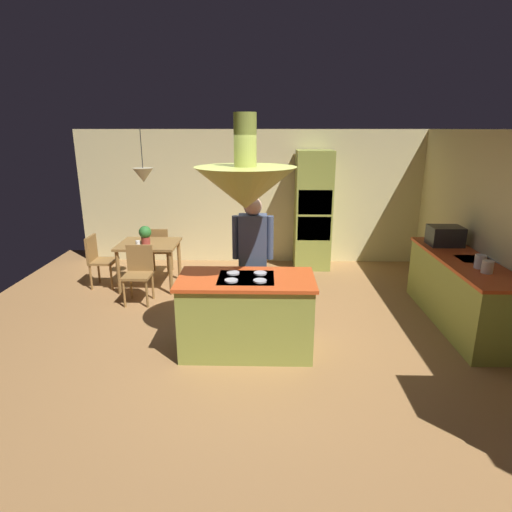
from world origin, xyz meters
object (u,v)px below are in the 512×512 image
chair_at_corner (98,258)px  canister_flour (487,267)px  person_at_island (253,254)px  kitchen_island (246,314)px  dining_table (149,250)px  chair_facing_island (139,270)px  potted_plant_on_table (145,234)px  chair_by_back_wall (159,248)px  microwave_on_counter (445,236)px  cup_on_table (138,243)px  oven_tower (313,211)px  canister_sugar (480,262)px

chair_at_corner → canister_flour: bearing=-109.1°
person_at_island → kitchen_island: bearing=-94.9°
dining_table → chair_facing_island: (0.00, -0.63, -0.14)m
potted_plant_on_table → canister_flour: (4.56, -1.80, 0.07)m
chair_by_back_wall → microwave_on_counter: 4.74m
dining_table → cup_on_table: 0.28m
chair_by_back_wall → dining_table: bearing=90.0°
person_at_island → canister_flour: bearing=-9.1°
oven_tower → dining_table: bearing=-157.8°
person_at_island → canister_sugar: bearing=-5.5°
canister_sugar → dining_table: bearing=159.6°
dining_table → chair_by_back_wall: (0.00, 0.63, -0.14)m
kitchen_island → potted_plant_on_table: size_ratio=5.26×
oven_tower → chair_at_corner: (-3.66, -1.14, -0.59)m
person_at_island → dining_table: bearing=141.0°
person_at_island → canister_sugar: (2.78, -0.27, -0.00)m
potted_plant_on_table → chair_at_corner: bearing=175.1°
canister_flour → canister_sugar: 0.18m
person_at_island → potted_plant_on_table: person_at_island is taller
kitchen_island → potted_plant_on_table: potted_plant_on_table is taller
dining_table → chair_by_back_wall: size_ratio=1.10×
dining_table → microwave_on_counter: size_ratio=2.08×
person_at_island → chair_by_back_wall: size_ratio=2.00×
canister_flour → cup_on_table: bearing=160.3°
oven_tower → chair_by_back_wall: 2.91m
kitchen_island → cup_on_table: bearing=133.7°
chair_by_back_wall → cup_on_table: 0.89m
chair_facing_island → chair_at_corner: bearing=143.8°
potted_plant_on_table → dining_table: bearing=73.7°
person_at_island → canister_flour: 2.82m
kitchen_island → chair_by_back_wall: bearing=121.9°
oven_tower → chair_by_back_wall: size_ratio=2.52×
dining_table → oven_tower: bearing=22.2°
person_at_island → cup_on_table: (-1.87, 1.22, -0.20)m
person_at_island → potted_plant_on_table: 2.23m
person_at_island → cup_on_table: bearing=146.9°
chair_facing_island → cup_on_table: chair_facing_island is taller
chair_facing_island → canister_sugar: bearing=-13.2°
potted_plant_on_table → cup_on_table: size_ratio=3.33×
kitchen_island → canister_sugar: bearing=8.2°
cup_on_table → canister_flour: 4.95m
chair_facing_island → cup_on_table: 0.53m
cup_on_table → microwave_on_counter: size_ratio=0.20×
canister_flour → microwave_on_counter: 1.25m
chair_facing_island → microwave_on_counter: microwave_on_counter is taller
person_at_island → chair_by_back_wall: 2.74m
oven_tower → chair_facing_island: (-2.80, -1.77, -0.59)m
chair_at_corner → cup_on_table: 0.83m
canister_flour → canister_sugar: bearing=90.0°
potted_plant_on_table → microwave_on_counter: (4.56, -0.54, 0.13)m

